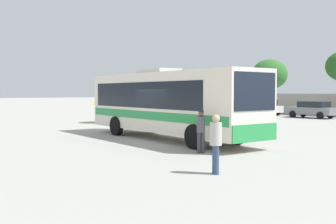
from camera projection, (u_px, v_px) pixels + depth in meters
ground_plane at (288, 129)px, 25.87m from camera, size 300.00×300.00×0.00m
coach_bus_cream_green at (167, 101)px, 20.41m from camera, size 11.55×2.93×3.56m
attendant_by_bus_door at (201, 129)px, 15.68m from camera, size 0.46×0.46×1.67m
passenger_waiting_on_apron at (216, 141)px, 11.68m from camera, size 0.47×0.47×1.73m
vendor_umbrella_near_gate_yellow at (106, 102)px, 31.20m from camera, size 2.47×2.47×2.01m
parked_car_leftmost_white at (263, 107)px, 41.56m from camera, size 4.18×2.16×1.54m
parked_car_second_grey at (312, 109)px, 37.01m from camera, size 4.52×2.10×1.52m
roadside_tree_left at (270, 74)px, 48.94m from camera, size 4.28×4.28×6.34m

